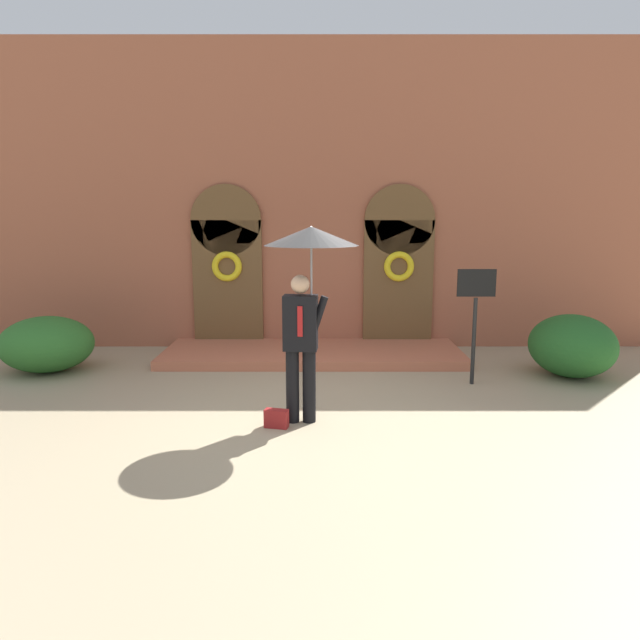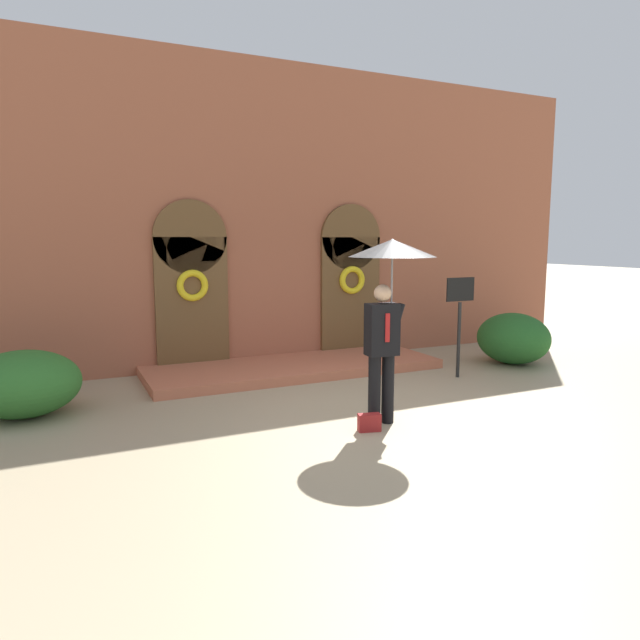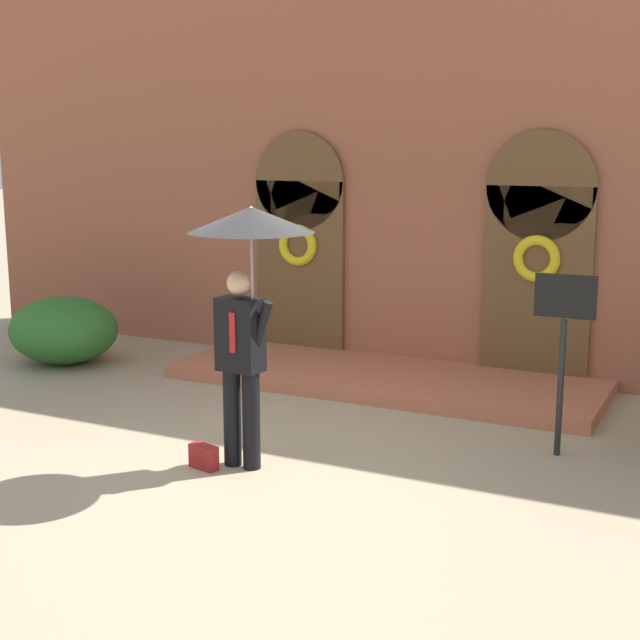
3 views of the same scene
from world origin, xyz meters
name	(u,v)px [view 2 (image 2 of 3)]	position (x,y,z in m)	size (l,w,h in m)	color
ground_plane	(383,420)	(0.00, 0.00, 0.00)	(80.00, 80.00, 0.00)	tan
building_facade	(271,222)	(0.00, 4.15, 2.68)	(14.00, 2.30, 5.60)	#9E563D
person_with_umbrella	(390,275)	(0.00, -0.10, 1.91)	(1.10, 1.10, 2.36)	black
handbag	(369,423)	(-0.39, -0.30, 0.11)	(0.28, 0.12, 0.22)	maroon
sign_post	(460,310)	(2.40, 1.48, 1.16)	(0.56, 0.06, 1.72)	black
shrub_left	(23,384)	(-4.27, 2.20, 0.45)	(1.47, 1.35, 0.89)	#2D6B28
shrub_right	(513,338)	(4.07, 1.92, 0.48)	(1.29, 1.42, 0.97)	#235B23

